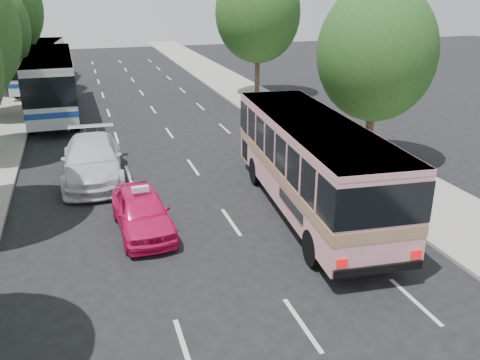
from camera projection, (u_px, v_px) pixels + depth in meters
name	position (u px, v px, depth m)	size (l,w,h in m)	color
ground	(238.00, 288.00, 13.80)	(120.00, 120.00, 0.00)	black
sidewalk_right	(270.00, 108.00, 33.98)	(4.00, 90.00, 0.12)	#9E998E
tree_left_f	(7.00, 7.00, 42.98)	(5.88, 5.88, 9.16)	#38281E
tree_right_near	(379.00, 48.00, 21.49)	(5.10, 5.10, 7.95)	#38281E
tree_right_far	(259.00, 10.00, 35.49)	(6.00, 6.00, 9.35)	#38281E
pink_bus	(311.00, 157.00, 17.72)	(3.61, 10.80, 3.38)	pink
pink_taxi	(142.00, 212.00, 16.75)	(1.68, 4.18, 1.42)	#E51359
white_pickup	(93.00, 160.00, 21.28)	(2.41, 5.93, 1.72)	silver
tour_coach_front	(51.00, 79.00, 31.62)	(2.93, 12.64, 3.77)	silver
tour_coach_rear	(39.00, 62.00, 39.90)	(3.83, 11.77, 3.46)	white
taxi_roof_sign	(140.00, 189.00, 16.46)	(0.55, 0.18, 0.18)	silver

